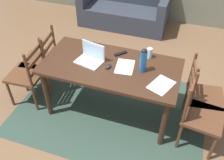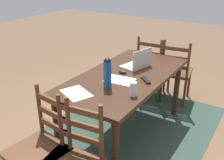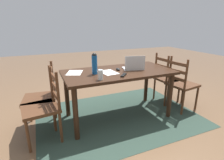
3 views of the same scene
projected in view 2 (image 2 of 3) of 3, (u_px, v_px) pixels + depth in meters
ground_plane at (124, 133)px, 3.17m from camera, size 14.00×14.00×0.00m
area_rug at (124, 133)px, 3.17m from camera, size 2.56×1.84×0.01m
dining_table at (126, 83)px, 2.89m from camera, size 1.69×0.84×0.78m
chair_left_far at (175, 72)px, 3.77m from camera, size 0.50×0.50×0.95m
chair_left_near at (153, 67)px, 3.93m from camera, size 0.47×0.47×0.95m
chair_right_near at (41, 149)px, 2.19m from camera, size 0.49×0.49×0.95m
laptop at (138, 63)px, 3.02m from camera, size 0.36×0.29×0.23m
water_bottle at (107, 73)px, 2.48m from camera, size 0.08×0.08×0.31m
drinking_glass at (133, 89)px, 2.36m from camera, size 0.06×0.06×0.13m
computer_mouse at (123, 72)px, 2.88m from camera, size 0.07×0.11×0.03m
tv_remote at (146, 80)px, 2.68m from camera, size 0.15×0.15×0.02m
paper_stack_left at (76, 93)px, 2.43m from camera, size 0.31×0.35×0.00m
paper_stack_right at (120, 80)px, 2.71m from camera, size 0.24×0.32×0.00m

